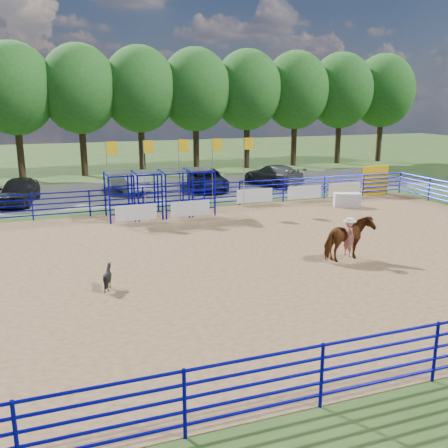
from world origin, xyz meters
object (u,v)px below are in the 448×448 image
(horse_and_rider, at_px, (349,237))
(car_d, at_px, (273,175))
(announcer_table, at_px, (347,200))
(car_c, at_px, (207,180))
(car_a, at_px, (19,191))
(calf, at_px, (108,277))
(car_b, at_px, (130,181))

(horse_and_rider, height_order, car_d, horse_and_rider)
(announcer_table, relative_size, car_c, 0.29)
(horse_and_rider, height_order, car_a, horse_and_rider)
(calf, xyz_separation_m, car_c, (9.22, 17.33, 0.31))
(car_a, bearing_deg, horse_and_rider, -41.12)
(announcer_table, distance_m, car_d, 8.81)
(announcer_table, distance_m, horse_and_rider, 10.75)
(announcer_table, distance_m, calf, 17.82)
(car_d, bearing_deg, car_b, -21.10)
(calf, distance_m, car_a, 16.95)
(horse_and_rider, relative_size, car_b, 0.54)
(calf, bearing_deg, car_a, -19.86)
(car_d, bearing_deg, horse_and_rider, 57.08)
(horse_and_rider, distance_m, car_c, 17.45)
(horse_and_rider, height_order, car_b, horse_and_rider)
(announcer_table, height_order, car_d, car_d)
(car_a, distance_m, car_b, 7.43)
(car_b, distance_m, car_d, 10.82)
(horse_and_rider, bearing_deg, car_d, 74.35)
(announcer_table, bearing_deg, horse_and_rider, -123.04)
(announcer_table, xyz_separation_m, car_a, (-18.89, 7.71, 0.40))
(car_b, height_order, car_c, car_b)
(calf, bearing_deg, car_c, -59.55)
(calf, bearing_deg, car_b, -43.16)
(car_a, distance_m, car_c, 12.67)
(car_d, bearing_deg, car_a, -13.93)
(announcer_table, xyz_separation_m, car_b, (-11.68, 9.48, 0.34))
(calf, relative_size, car_b, 0.18)
(car_c, bearing_deg, car_b, 178.10)
(calf, height_order, car_c, car_c)
(announcer_table, height_order, calf, calf)
(car_a, bearing_deg, car_d, 14.26)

